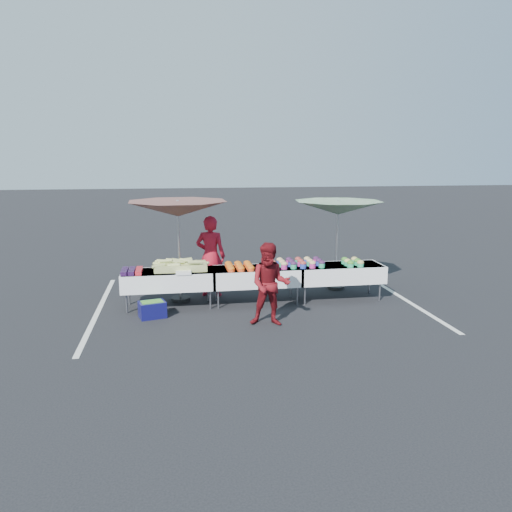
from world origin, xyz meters
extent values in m
plane|color=black|center=(0.00, 0.00, 0.00)|extent=(80.00, 80.00, 0.00)
cube|color=silver|center=(-3.20, 0.00, 0.00)|extent=(0.10, 5.00, 0.00)
cube|color=silver|center=(3.20, 0.00, 0.00)|extent=(0.10, 5.00, 0.00)
cube|color=white|center=(-1.80, 0.00, 0.73)|extent=(1.80, 0.75, 0.04)
cube|color=white|center=(-1.80, 0.00, 0.57)|extent=(1.86, 0.81, 0.36)
cylinder|color=slate|center=(-2.62, -0.29, 0.20)|extent=(0.04, 0.04, 0.39)
cylinder|color=slate|center=(-2.62, 0.29, 0.20)|extent=(0.04, 0.04, 0.39)
cylinder|color=slate|center=(-0.98, -0.29, 0.20)|extent=(0.04, 0.04, 0.39)
cylinder|color=slate|center=(-0.98, 0.29, 0.20)|extent=(0.04, 0.04, 0.39)
cube|color=white|center=(0.00, 0.00, 0.73)|extent=(1.80, 0.75, 0.04)
cube|color=white|center=(0.00, 0.00, 0.57)|extent=(1.86, 0.81, 0.36)
cylinder|color=slate|center=(-0.82, -0.29, 0.20)|extent=(0.04, 0.04, 0.39)
cylinder|color=slate|center=(-0.82, 0.29, 0.20)|extent=(0.04, 0.04, 0.39)
cylinder|color=slate|center=(0.82, -0.29, 0.20)|extent=(0.04, 0.04, 0.39)
cylinder|color=slate|center=(0.82, 0.29, 0.20)|extent=(0.04, 0.04, 0.39)
cube|color=white|center=(1.80, 0.00, 0.73)|extent=(1.80, 0.75, 0.04)
cube|color=white|center=(1.80, 0.00, 0.57)|extent=(1.86, 0.81, 0.36)
cylinder|color=slate|center=(0.98, -0.29, 0.20)|extent=(0.04, 0.04, 0.39)
cylinder|color=slate|center=(0.98, 0.29, 0.20)|extent=(0.04, 0.04, 0.39)
cylinder|color=slate|center=(2.62, -0.29, 0.20)|extent=(0.04, 0.04, 0.39)
cylinder|color=slate|center=(2.62, 0.29, 0.20)|extent=(0.04, 0.04, 0.39)
cube|color=black|center=(-2.65, -0.27, 0.79)|extent=(0.12, 0.12, 0.08)
cube|color=black|center=(-2.65, -0.13, 0.79)|extent=(0.12, 0.12, 0.08)
cube|color=black|center=(-2.65, 0.01, 0.79)|extent=(0.12, 0.12, 0.08)
cube|color=black|center=(-2.65, 0.15, 0.79)|extent=(0.12, 0.12, 0.08)
cube|color=black|center=(-2.51, -0.27, 0.79)|extent=(0.12, 0.12, 0.08)
cube|color=black|center=(-2.51, -0.13, 0.79)|extent=(0.12, 0.12, 0.08)
cube|color=black|center=(-2.51, 0.01, 0.79)|extent=(0.12, 0.12, 0.08)
cube|color=black|center=(-2.51, 0.15, 0.79)|extent=(0.12, 0.12, 0.08)
cube|color=#B41333|center=(-2.37, -0.27, 0.79)|extent=(0.12, 0.12, 0.08)
cube|color=#B41333|center=(-2.37, -0.13, 0.79)|extent=(0.12, 0.12, 0.08)
cube|color=#B41333|center=(-2.37, 0.01, 0.79)|extent=(0.12, 0.12, 0.08)
cube|color=#B41333|center=(-2.37, 0.15, 0.79)|extent=(0.12, 0.12, 0.08)
cube|color=#96AC58|center=(-1.55, 0.05, 0.82)|extent=(1.05, 0.55, 0.14)
cylinder|color=#96AC58|center=(-1.25, 0.20, 0.85)|extent=(0.27, 0.09, 0.10)
cylinder|color=#96AC58|center=(-1.93, 0.10, 0.92)|extent=(0.27, 0.14, 0.07)
cylinder|color=#96AC58|center=(-1.44, -0.06, 0.97)|extent=(0.27, 0.14, 0.09)
cylinder|color=#96AC58|center=(-1.97, 0.08, 0.87)|extent=(0.27, 0.15, 0.10)
cylinder|color=#96AC58|center=(-1.73, -0.01, 0.91)|extent=(0.27, 0.15, 0.08)
cylinder|color=#96AC58|center=(-1.59, 0.09, 0.94)|extent=(0.27, 0.10, 0.10)
cylinder|color=#96AC58|center=(-1.59, -0.03, 0.94)|extent=(0.27, 0.07, 0.08)
cylinder|color=#96AC58|center=(-1.68, -0.13, 0.90)|extent=(0.27, 0.14, 0.09)
cylinder|color=#96AC58|center=(-1.71, 0.25, 0.92)|extent=(0.27, 0.12, 0.08)
cylinder|color=#96AC58|center=(-1.09, 0.14, 0.87)|extent=(0.27, 0.16, 0.08)
cylinder|color=#96AC58|center=(-1.86, 0.01, 0.92)|extent=(0.27, 0.11, 0.07)
cylinder|color=#96AC58|center=(-1.64, -0.18, 0.85)|extent=(0.27, 0.10, 0.07)
cylinder|color=#96AC58|center=(-1.44, 0.19, 0.93)|extent=(0.27, 0.12, 0.08)
cylinder|color=#96AC58|center=(-1.98, -0.17, 0.90)|extent=(0.27, 0.15, 0.08)
cylinder|color=#96AC58|center=(-1.89, 0.09, 0.94)|extent=(0.27, 0.10, 0.08)
cylinder|color=#96AC58|center=(-1.34, 0.00, 0.90)|extent=(0.27, 0.16, 0.10)
cylinder|color=#96AC58|center=(-1.83, -0.02, 0.97)|extent=(0.27, 0.12, 0.09)
cylinder|color=#96AC58|center=(-1.28, -0.18, 0.95)|extent=(0.27, 0.09, 0.07)
cube|color=white|center=(-1.50, -0.30, 0.78)|extent=(0.30, 0.25, 0.05)
cylinder|color=#D84218|center=(-0.55, -0.28, 0.78)|extent=(0.15, 0.15, 0.05)
ellipsoid|color=#C4570B|center=(-0.55, -0.28, 0.81)|extent=(0.15, 0.15, 0.08)
cylinder|color=#D84218|center=(-0.55, -0.10, 0.78)|extent=(0.15, 0.15, 0.05)
ellipsoid|color=#C4570B|center=(-0.55, -0.10, 0.81)|extent=(0.15, 0.15, 0.08)
cylinder|color=#D84218|center=(-0.55, 0.08, 0.78)|extent=(0.15, 0.15, 0.05)
ellipsoid|color=#C4570B|center=(-0.55, 0.08, 0.81)|extent=(0.15, 0.15, 0.08)
cylinder|color=#D84218|center=(-0.55, 0.26, 0.78)|extent=(0.15, 0.15, 0.05)
ellipsoid|color=#C4570B|center=(-0.55, 0.26, 0.81)|extent=(0.15, 0.15, 0.08)
cylinder|color=#D84218|center=(-0.35, -0.28, 0.78)|extent=(0.15, 0.15, 0.05)
ellipsoid|color=#C4570B|center=(-0.35, -0.28, 0.81)|extent=(0.15, 0.15, 0.08)
cylinder|color=#D84218|center=(-0.35, -0.10, 0.78)|extent=(0.15, 0.15, 0.05)
ellipsoid|color=#C4570B|center=(-0.35, -0.10, 0.81)|extent=(0.15, 0.15, 0.08)
cylinder|color=#D84218|center=(-0.35, 0.08, 0.78)|extent=(0.15, 0.15, 0.05)
ellipsoid|color=#C4570B|center=(-0.35, 0.08, 0.81)|extent=(0.15, 0.15, 0.08)
cylinder|color=#D84218|center=(-0.35, 0.26, 0.78)|extent=(0.15, 0.15, 0.05)
ellipsoid|color=#C4570B|center=(-0.35, 0.26, 0.81)|extent=(0.15, 0.15, 0.08)
cylinder|color=#D84218|center=(-0.15, -0.28, 0.78)|extent=(0.15, 0.15, 0.05)
ellipsoid|color=#C4570B|center=(-0.15, -0.28, 0.81)|extent=(0.15, 0.15, 0.08)
cylinder|color=#D84218|center=(-0.15, -0.10, 0.78)|extent=(0.15, 0.15, 0.05)
ellipsoid|color=#C4570B|center=(-0.15, -0.10, 0.81)|extent=(0.15, 0.15, 0.08)
cylinder|color=#D84218|center=(-0.15, 0.08, 0.78)|extent=(0.15, 0.15, 0.05)
ellipsoid|color=#C4570B|center=(-0.15, 0.08, 0.81)|extent=(0.15, 0.15, 0.08)
cylinder|color=#D84218|center=(-0.15, 0.26, 0.78)|extent=(0.15, 0.15, 0.05)
ellipsoid|color=#C4570B|center=(-0.15, 0.26, 0.81)|extent=(0.15, 0.15, 0.08)
cylinder|color=#263DB2|center=(0.35, -0.22, 0.80)|extent=(0.13, 0.13, 0.10)
ellipsoid|color=maroon|center=(0.35, -0.22, 0.86)|extent=(0.14, 0.14, 0.10)
cylinder|color=#C72A8A|center=(0.35, 0.00, 0.80)|extent=(0.13, 0.13, 0.10)
ellipsoid|color=maroon|center=(0.35, 0.00, 0.86)|extent=(0.14, 0.14, 0.10)
cylinder|color=#29A46D|center=(0.35, 0.22, 0.80)|extent=(0.13, 0.13, 0.10)
ellipsoid|color=maroon|center=(0.35, 0.22, 0.86)|extent=(0.14, 0.14, 0.10)
cylinder|color=#C72A8A|center=(0.55, -0.22, 0.80)|extent=(0.13, 0.13, 0.10)
ellipsoid|color=tan|center=(0.55, -0.22, 0.86)|extent=(0.14, 0.14, 0.10)
cylinder|color=#29A46D|center=(0.55, 0.00, 0.80)|extent=(0.13, 0.13, 0.10)
ellipsoid|color=tan|center=(0.55, 0.00, 0.86)|extent=(0.14, 0.14, 0.10)
cylinder|color=#263DB2|center=(0.55, 0.22, 0.80)|extent=(0.13, 0.13, 0.10)
ellipsoid|color=tan|center=(0.55, 0.22, 0.86)|extent=(0.14, 0.14, 0.10)
cylinder|color=#29A46D|center=(0.75, -0.22, 0.80)|extent=(0.13, 0.13, 0.10)
ellipsoid|color=#2A122F|center=(0.75, -0.22, 0.86)|extent=(0.14, 0.14, 0.10)
cylinder|color=#263DB2|center=(0.75, 0.00, 0.80)|extent=(0.13, 0.13, 0.10)
ellipsoid|color=#2A122F|center=(0.75, 0.00, 0.86)|extent=(0.14, 0.14, 0.10)
cylinder|color=#C72A8A|center=(0.75, 0.22, 0.80)|extent=(0.13, 0.13, 0.10)
ellipsoid|color=#2A122F|center=(0.75, 0.22, 0.86)|extent=(0.14, 0.14, 0.10)
cylinder|color=#263DB2|center=(0.95, -0.22, 0.80)|extent=(0.13, 0.13, 0.10)
ellipsoid|color=maroon|center=(0.95, -0.22, 0.86)|extent=(0.14, 0.14, 0.10)
cylinder|color=#C72A8A|center=(0.95, 0.00, 0.80)|extent=(0.13, 0.13, 0.10)
ellipsoid|color=maroon|center=(0.95, 0.00, 0.86)|extent=(0.14, 0.14, 0.10)
cylinder|color=#29A46D|center=(0.95, 0.22, 0.80)|extent=(0.13, 0.13, 0.10)
ellipsoid|color=maroon|center=(0.95, 0.22, 0.86)|extent=(0.14, 0.14, 0.10)
cylinder|color=#C72A8A|center=(1.15, -0.22, 0.80)|extent=(0.13, 0.13, 0.10)
ellipsoid|color=tan|center=(1.15, -0.22, 0.86)|extent=(0.14, 0.14, 0.10)
cylinder|color=#29A46D|center=(1.15, 0.00, 0.80)|extent=(0.13, 0.13, 0.10)
ellipsoid|color=tan|center=(1.15, 0.00, 0.86)|extent=(0.14, 0.14, 0.10)
cylinder|color=#263DB2|center=(1.15, 0.22, 0.80)|extent=(0.13, 0.13, 0.10)
ellipsoid|color=tan|center=(1.15, 0.22, 0.86)|extent=(0.14, 0.14, 0.10)
cylinder|color=#29A46D|center=(1.35, -0.22, 0.80)|extent=(0.13, 0.13, 0.10)
ellipsoid|color=#2A122F|center=(1.35, -0.22, 0.86)|extent=(0.14, 0.14, 0.10)
cylinder|color=#263DB2|center=(1.35, 0.00, 0.80)|extent=(0.13, 0.13, 0.10)
ellipsoid|color=#2A122F|center=(1.35, 0.00, 0.86)|extent=(0.14, 0.14, 0.10)
cylinder|color=#C72A8A|center=(1.35, 0.22, 0.80)|extent=(0.13, 0.13, 0.10)
ellipsoid|color=#2A122F|center=(1.35, 0.22, 0.86)|extent=(0.14, 0.14, 0.10)
cylinder|color=#29A46D|center=(1.95, -0.28, 0.79)|extent=(0.14, 0.14, 0.08)
ellipsoid|color=#387B20|center=(1.95, -0.28, 0.84)|extent=(0.14, 0.14, 0.11)
cylinder|color=#29A46D|center=(1.95, -0.10, 0.79)|extent=(0.14, 0.14, 0.08)
ellipsoid|color=#A9A54C|center=(1.95, -0.10, 0.84)|extent=(0.14, 0.14, 0.11)
cylinder|color=#29A46D|center=(1.95, 0.08, 0.79)|extent=(0.14, 0.14, 0.08)
ellipsoid|color=#387B20|center=(1.95, 0.08, 0.84)|extent=(0.14, 0.14, 0.11)
cylinder|color=#29A46D|center=(2.17, -0.28, 0.79)|extent=(0.14, 0.14, 0.08)
ellipsoid|color=#A9A54C|center=(2.17, -0.28, 0.84)|extent=(0.14, 0.14, 0.11)
cylinder|color=#29A46D|center=(2.17, -0.10, 0.79)|extent=(0.14, 0.14, 0.08)
ellipsoid|color=#387B20|center=(2.17, -0.10, 0.84)|extent=(0.14, 0.14, 0.11)
cylinder|color=#29A46D|center=(2.17, 0.08, 0.79)|extent=(0.14, 0.14, 0.08)
ellipsoid|color=#A9A54C|center=(2.17, 0.08, 0.84)|extent=(0.14, 0.14, 0.11)
imported|color=#A91325|center=(-0.89, 0.71, 0.89)|extent=(0.75, 0.60, 1.77)
imported|color=maroon|center=(0.02, -1.44, 0.76)|extent=(0.85, 0.73, 1.52)
cylinder|color=black|center=(-1.57, 0.40, 0.04)|extent=(0.40, 0.40, 0.07)
cylinder|color=#B2B2B2|center=(-1.57, 0.40, 1.05)|extent=(0.04, 0.04, 2.10)
cone|color=#83634E|center=(-1.57, 0.40, 1.97)|extent=(2.71, 2.71, 0.32)
sphere|color=#B2B2B2|center=(-1.57, 0.40, 2.12)|extent=(0.05, 0.05, 0.05)
cylinder|color=black|center=(2.01, 0.80, 0.04)|extent=(0.39, 0.39, 0.07)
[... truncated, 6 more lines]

